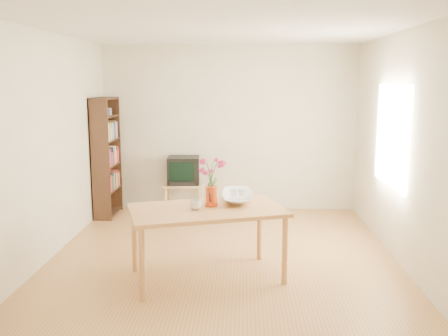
{
  "coord_description": "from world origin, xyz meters",
  "views": [
    {
      "loc": [
        0.25,
        -5.64,
        2.03
      ],
      "look_at": [
        0.0,
        0.3,
        1.0
      ],
      "focal_mm": 40.0,
      "sensor_mm": 36.0,
      "label": 1
    }
  ],
  "objects_px": {
    "table": "(207,215)",
    "pitcher": "(211,197)",
    "television": "(184,170)",
    "mug": "(196,205)",
    "bowl": "(237,179)"
  },
  "relations": [
    {
      "from": "pitcher",
      "to": "mug",
      "type": "bearing_deg",
      "value": -129.93
    },
    {
      "from": "television",
      "to": "mug",
      "type": "bearing_deg",
      "value": -84.62
    },
    {
      "from": "table",
      "to": "pitcher",
      "type": "height_order",
      "value": "pitcher"
    },
    {
      "from": "bowl",
      "to": "television",
      "type": "distance_m",
      "value": 2.47
    },
    {
      "from": "mug",
      "to": "television",
      "type": "xyz_separation_m",
      "value": [
        -0.46,
        2.72,
        -0.12
      ]
    },
    {
      "from": "table",
      "to": "bowl",
      "type": "distance_m",
      "value": 0.58
    },
    {
      "from": "pitcher",
      "to": "television",
      "type": "xyz_separation_m",
      "value": [
        -0.6,
        2.56,
        -0.17
      ]
    },
    {
      "from": "bowl",
      "to": "television",
      "type": "height_order",
      "value": "bowl"
    },
    {
      "from": "bowl",
      "to": "television",
      "type": "bearing_deg",
      "value": 110.8
    },
    {
      "from": "pitcher",
      "to": "mug",
      "type": "distance_m",
      "value": 0.22
    },
    {
      "from": "pitcher",
      "to": "bowl",
      "type": "distance_m",
      "value": 0.4
    },
    {
      "from": "table",
      "to": "bowl",
      "type": "height_order",
      "value": "bowl"
    },
    {
      "from": "pitcher",
      "to": "bowl",
      "type": "height_order",
      "value": "bowl"
    },
    {
      "from": "mug",
      "to": "bowl",
      "type": "height_order",
      "value": "bowl"
    },
    {
      "from": "pitcher",
      "to": "television",
      "type": "distance_m",
      "value": 2.64
    }
  ]
}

